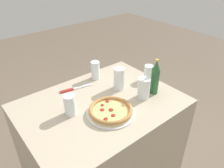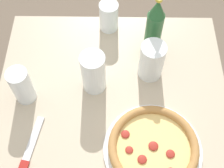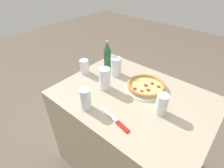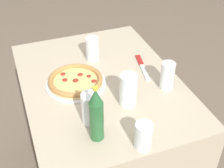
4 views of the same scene
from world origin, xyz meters
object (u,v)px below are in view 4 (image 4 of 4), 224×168
object	(u,v)px
beer_bottle	(96,115)
knife	(142,66)
pizza_salami	(76,81)
glass_cola	(92,50)
glass_water	(91,110)
glass_red_wine	(167,77)
glass_lemonade	(143,137)
glass_orange_juice	(128,90)

from	to	relation	value
beer_bottle	knife	distance (m)	0.56
pizza_salami	glass_cola	size ratio (longest dim) A/B	2.25
glass_water	beer_bottle	size ratio (longest dim) A/B	0.56
knife	glass_red_wine	bearing A→B (deg)	-171.04
glass_lemonade	glass_red_wine	size ratio (longest dim) A/B	0.82
beer_bottle	glass_orange_juice	bearing A→B (deg)	-52.72
glass_orange_juice	glass_cola	size ratio (longest dim) A/B	1.19
glass_water	glass_orange_juice	xyz separation A→B (m)	(0.05, -0.19, 0.01)
pizza_salami	beer_bottle	distance (m)	0.38
glass_orange_juice	knife	xyz separation A→B (m)	(0.25, -0.19, -0.07)
glass_cola	glass_lemonade	bearing A→B (deg)	179.23
glass_cola	beer_bottle	size ratio (longest dim) A/B	0.52
glass_red_wine	pizza_salami	bearing A→B (deg)	66.32
glass_red_wine	beer_bottle	xyz separation A→B (m)	(-0.19, 0.42, 0.06)
glass_orange_juice	knife	size ratio (longest dim) A/B	0.66
glass_red_wine	beer_bottle	size ratio (longest dim) A/B	0.55
pizza_salami	glass_lemonade	world-z (taller)	glass_lemonade
knife	glass_water	bearing A→B (deg)	128.84
glass_red_wine	glass_cola	distance (m)	0.45
glass_lemonade	glass_orange_juice	world-z (taller)	glass_orange_juice
glass_orange_juice	beer_bottle	distance (m)	0.25
pizza_salami	glass_red_wine	bearing A→B (deg)	-113.68
glass_orange_juice	glass_cola	distance (m)	0.41
beer_bottle	knife	xyz separation A→B (m)	(0.40, -0.38, -0.12)
glass_red_wine	beer_bottle	world-z (taller)	beer_bottle
glass_cola	glass_orange_juice	bearing A→B (deg)	-175.21
pizza_salami	glass_lemonade	bearing A→B (deg)	-163.81
glass_lemonade	glass_water	bearing A→B (deg)	35.10
pizza_salami	glass_water	xyz separation A→B (m)	(-0.28, 0.00, 0.04)
glass_water	glass_orange_juice	world-z (taller)	glass_orange_juice
glass_lemonade	knife	xyz separation A→B (m)	(0.51, -0.23, -0.05)
pizza_salami	glass_cola	distance (m)	0.24
glass_red_wine	knife	distance (m)	0.21
glass_orange_juice	beer_bottle	bearing A→B (deg)	127.28
glass_water	knife	world-z (taller)	glass_water
glass_red_wine	glass_orange_juice	xyz separation A→B (m)	(-0.05, 0.22, 0.01)
glass_lemonade	beer_bottle	distance (m)	0.20
glass_lemonade	beer_bottle	world-z (taller)	beer_bottle
pizza_salami	knife	size ratio (longest dim) A/B	1.24
pizza_salami	glass_lemonade	xyz separation A→B (m)	(-0.48, -0.14, 0.03)
glass_orange_juice	knife	distance (m)	0.32
glass_cola	glass_red_wine	bearing A→B (deg)	-145.09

